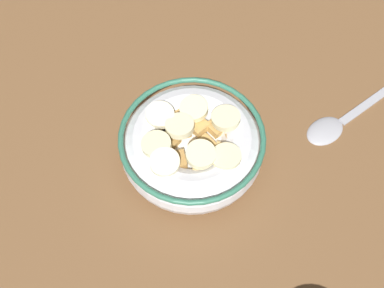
% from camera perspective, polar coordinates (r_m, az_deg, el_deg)
% --- Properties ---
extents(ground_plane, '(1.20, 1.20, 0.02)m').
position_cam_1_polar(ground_plane, '(0.56, 0.00, -2.04)').
color(ground_plane, brown).
extents(cereal_bowl, '(0.16, 0.16, 0.06)m').
position_cam_1_polar(cereal_bowl, '(0.53, -0.02, -0.14)').
color(cereal_bowl, silver).
rests_on(cereal_bowl, ground_plane).
extents(spoon, '(0.17, 0.07, 0.01)m').
position_cam_1_polar(spoon, '(0.60, 16.67, 2.64)').
color(spoon, '#A5A5AD').
rests_on(spoon, ground_plane).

